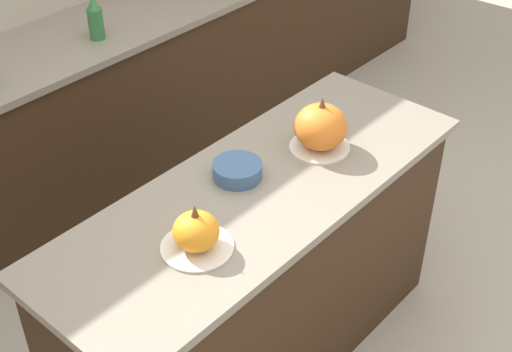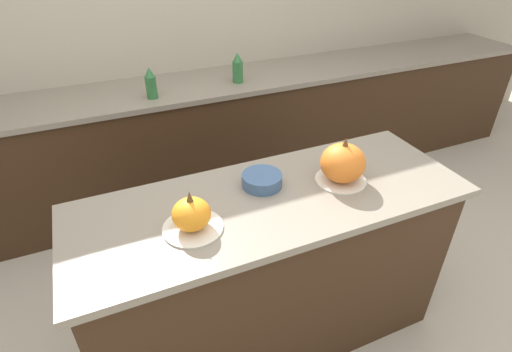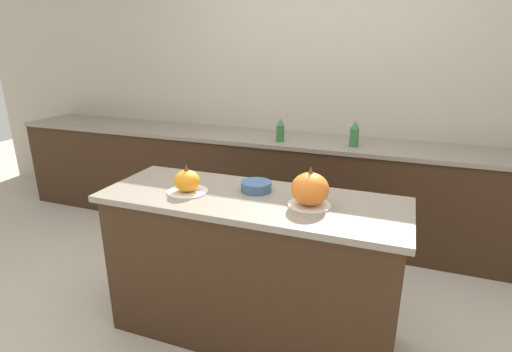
# 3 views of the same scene
# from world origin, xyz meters

# --- Properties ---
(ground_plane) EXTENTS (12.00, 12.00, 0.00)m
(ground_plane) POSITION_xyz_m (0.00, 0.00, 0.00)
(ground_plane) COLOR #BCB29E
(wall_back) EXTENTS (8.00, 0.06, 2.50)m
(wall_back) POSITION_xyz_m (0.00, 1.76, 1.25)
(wall_back) COLOR #B2A893
(wall_back) RESTS_ON ground_plane
(kitchen_island) EXTENTS (1.67, 0.61, 0.89)m
(kitchen_island) POSITION_xyz_m (0.00, 0.00, 0.45)
(kitchen_island) COLOR #382314
(kitchen_island) RESTS_ON ground_plane
(back_counter) EXTENTS (6.00, 0.60, 0.88)m
(back_counter) POSITION_xyz_m (0.00, 1.43, 0.44)
(back_counter) COLOR #382314
(back_counter) RESTS_ON ground_plane
(pumpkin_cake_left) EXTENTS (0.23, 0.23, 0.17)m
(pumpkin_cake_left) POSITION_xyz_m (-0.36, -0.06, 0.94)
(pumpkin_cake_left) COLOR silver
(pumpkin_cake_left) RESTS_ON kitchen_island
(pumpkin_cake_right) EXTENTS (0.22, 0.22, 0.21)m
(pumpkin_cake_right) POSITION_xyz_m (0.32, -0.01, 0.97)
(pumpkin_cake_right) COLOR silver
(pumpkin_cake_right) RESTS_ON kitchen_island
(bottle_tall) EXTENTS (0.07, 0.07, 0.20)m
(bottle_tall) POSITION_xyz_m (-0.24, 1.28, 0.98)
(bottle_tall) COLOR #2D6B38
(bottle_tall) RESTS_ON back_counter
(bottle_short) EXTENTS (0.07, 0.07, 0.21)m
(bottle_short) POSITION_xyz_m (0.37, 1.34, 0.98)
(bottle_short) COLOR #2D6B38
(bottle_short) RESTS_ON back_counter
(mixing_bowl) EXTENTS (0.17, 0.17, 0.05)m
(mixing_bowl) POSITION_xyz_m (-0.01, 0.10, 0.91)
(mixing_bowl) COLOR #3D5B84
(mixing_bowl) RESTS_ON kitchen_island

